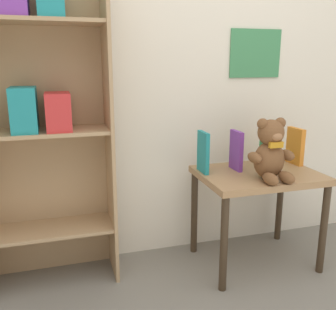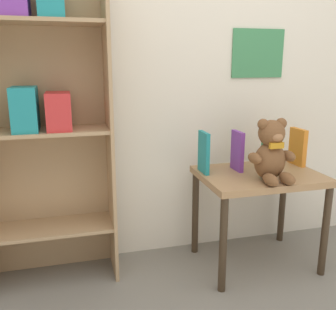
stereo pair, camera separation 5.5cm
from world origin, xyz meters
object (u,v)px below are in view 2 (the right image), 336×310
(book_standing_purple, at_px, (237,151))
(book_standing_green, at_px, (268,150))
(bookshelf_side, at_px, (43,110))
(teddy_bear, at_px, (271,153))
(book_standing_teal, at_px, (204,152))
(display_table, at_px, (259,186))
(book_standing_orange, at_px, (298,147))

(book_standing_purple, distance_m, book_standing_green, 0.20)
(bookshelf_side, relative_size, teddy_bear, 5.04)
(teddy_bear, relative_size, book_standing_purple, 1.44)
(book_standing_purple, height_order, book_standing_green, book_standing_purple)
(bookshelf_side, xyz_separation_m, teddy_bear, (1.12, -0.31, -0.22))
(teddy_bear, bearing_deg, book_standing_purple, 112.95)
(book_standing_green, bearing_deg, book_standing_teal, -177.34)
(bookshelf_side, distance_m, display_table, 1.23)
(book_standing_green, bearing_deg, display_table, -134.09)
(display_table, height_order, book_standing_teal, book_standing_teal)
(book_standing_green, bearing_deg, book_standing_purple, -174.96)
(book_standing_teal, distance_m, book_standing_purple, 0.20)
(bookshelf_side, height_order, display_table, bookshelf_side)
(book_standing_purple, bearing_deg, book_standing_teal, 177.27)
(book_standing_purple, height_order, book_standing_orange, book_standing_purple)
(teddy_bear, height_order, book_standing_purple, teddy_bear)
(display_table, bearing_deg, book_standing_orange, 18.51)
(display_table, xyz_separation_m, book_standing_green, (0.10, 0.10, 0.18))
(book_standing_teal, bearing_deg, display_table, -17.07)
(bookshelf_side, bearing_deg, teddy_bear, -15.34)
(bookshelf_side, xyz_separation_m, display_table, (1.13, -0.18, -0.45))
(bookshelf_side, height_order, teddy_bear, bookshelf_side)
(teddy_bear, distance_m, book_standing_orange, 0.39)
(display_table, bearing_deg, teddy_bear, -94.54)
(teddy_bear, distance_m, book_standing_teal, 0.36)
(teddy_bear, xyz_separation_m, book_standing_teal, (-0.29, 0.22, -0.03))
(book_standing_teal, bearing_deg, book_standing_orange, 0.82)
(bookshelf_side, distance_m, teddy_bear, 1.19)
(book_standing_orange, bearing_deg, book_standing_teal, 178.97)
(bookshelf_side, distance_m, book_standing_green, 1.26)
(book_standing_teal, relative_size, book_standing_green, 1.10)
(display_table, height_order, book_standing_green, book_standing_green)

